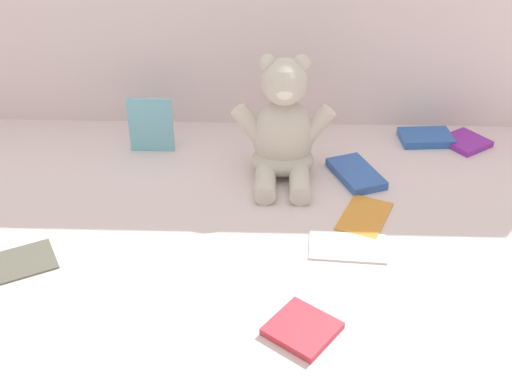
# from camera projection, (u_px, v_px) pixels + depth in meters

# --- Properties ---
(ground_plane) EXTENTS (3.20, 3.20, 0.00)m
(ground_plane) POSITION_uv_depth(u_px,v_px,m) (247.00, 206.00, 1.26)
(ground_plane) COLOR silver
(backdrop_drape) EXTENTS (1.68, 0.03, 0.56)m
(backdrop_drape) POSITION_uv_depth(u_px,v_px,m) (253.00, 9.00, 1.43)
(backdrop_drape) COLOR silver
(backdrop_drape) RESTS_ON ground_plane
(teddy_bear) EXTENTS (0.22, 0.19, 0.26)m
(teddy_bear) POSITION_uv_depth(u_px,v_px,m) (283.00, 132.00, 1.32)
(teddy_bear) COLOR beige
(teddy_bear) RESTS_ON ground_plane
(book_case_0) EXTENTS (0.13, 0.13, 0.01)m
(book_case_0) POSITION_uv_depth(u_px,v_px,m) (465.00, 142.00, 1.47)
(book_case_0) COLOR purple
(book_case_0) RESTS_ON ground_plane
(book_case_1) EXTENTS (0.13, 0.16, 0.02)m
(book_case_1) POSITION_uv_depth(u_px,v_px,m) (356.00, 174.00, 1.35)
(book_case_1) COLOR #325CB1
(book_case_1) RESTS_ON ground_plane
(book_case_2) EXTENTS (0.10, 0.01, 0.13)m
(book_case_2) POSITION_uv_depth(u_px,v_px,m) (151.00, 125.00, 1.42)
(book_case_2) COLOR #72BCD1
(book_case_2) RESTS_ON ground_plane
(book_case_3) EXTENTS (0.14, 0.13, 0.01)m
(book_case_3) POSITION_uv_depth(u_px,v_px,m) (22.00, 261.00, 1.11)
(book_case_3) COLOR #5B5A4D
(book_case_3) RESTS_ON ground_plane
(book_case_5) EXTENTS (0.13, 0.13, 0.01)m
(book_case_5) POSITION_uv_depth(u_px,v_px,m) (302.00, 329.00, 0.97)
(book_case_5) COLOR #CB3341
(book_case_5) RESTS_ON ground_plane
(book_case_6) EXTENTS (0.13, 0.15, 0.01)m
(book_case_6) POSITION_uv_depth(u_px,v_px,m) (365.00, 215.00, 1.23)
(book_case_6) COLOR orange
(book_case_6) RESTS_ON ground_plane
(book_case_7) EXTENTS (0.14, 0.09, 0.01)m
(book_case_7) POSITION_uv_depth(u_px,v_px,m) (348.00, 246.00, 1.15)
(book_case_7) COLOR white
(book_case_7) RESTS_ON ground_plane
(book_case_8) EXTENTS (0.13, 0.09, 0.02)m
(book_case_8) POSITION_uv_depth(u_px,v_px,m) (426.00, 138.00, 1.49)
(book_case_8) COLOR #2C60B3
(book_case_8) RESTS_ON ground_plane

